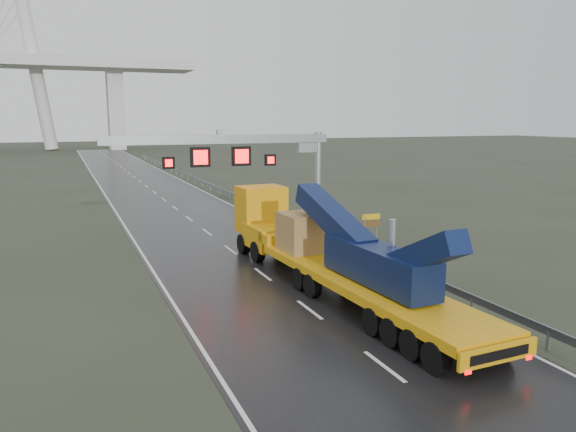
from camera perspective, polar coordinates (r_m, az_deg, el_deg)
name	(u,v)px	position (r m, az deg, el deg)	size (l,w,h in m)	color
ground	(355,345)	(21.02, 6.80, -12.85)	(400.00, 400.00, 0.00)	#2C3122
road	(164,199)	(58.27, -12.51, 1.65)	(11.00, 200.00, 0.02)	black
guardrail	(252,203)	(49.99, -3.67, 1.34)	(0.20, 140.00, 1.40)	slate
sign_gantry	(251,157)	(36.87, -3.73, 5.98)	(14.90, 1.20, 7.42)	silver
heavy_haul_truck	(317,245)	(28.03, 2.96, -2.95)	(3.96, 20.81, 4.86)	#FFA70E
exit_sign_pair	(371,223)	(36.28, 8.42, -0.73)	(1.25, 0.13, 2.13)	gray
striped_barrier	(310,224)	(41.00, 2.22, -0.80)	(0.61, 0.33, 1.03)	red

